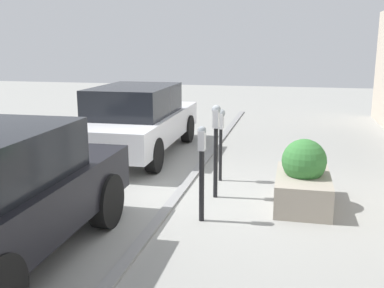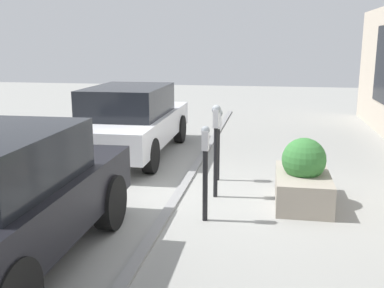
{
  "view_description": "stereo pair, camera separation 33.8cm",
  "coord_description": "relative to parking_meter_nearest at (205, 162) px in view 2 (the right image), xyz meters",
  "views": [
    {
      "loc": [
        -6.92,
        -1.71,
        2.48
      ],
      "look_at": [
        0.0,
        -0.15,
        0.89
      ],
      "focal_mm": 42.0,
      "sensor_mm": 36.0,
      "label": 1
    },
    {
      "loc": [
        -6.99,
        -1.38,
        2.48
      ],
      "look_at": [
        0.0,
        -0.15,
        0.89
      ],
      "focal_mm": 42.0,
      "sensor_mm": 36.0,
      "label": 2
    }
  ],
  "objects": [
    {
      "name": "planter_box",
      "position": [
        0.98,
        -1.41,
        -0.45
      ],
      "size": [
        1.5,
        0.83,
        1.05
      ],
      "color": "#A39989",
      "rests_on": "ground_plane"
    },
    {
      "name": "parking_meter_middle",
      "position": [
        1.97,
        0.05,
        0.1
      ],
      "size": [
        0.17,
        0.15,
        1.33
      ],
      "color": "black",
      "rests_on": "ground_plane"
    },
    {
      "name": "parked_car_middle",
      "position": [
        3.58,
        2.22,
        -0.05
      ],
      "size": [
        4.63,
        1.85,
        1.56
      ],
      "rotation": [
        0.0,
        0.0,
        0.01
      ],
      "color": "silver",
      "rests_on": "ground_plane"
    },
    {
      "name": "parking_meter_nearest",
      "position": [
        0.0,
        0.0,
        0.0
      ],
      "size": [
        0.14,
        0.12,
        1.38
      ],
      "color": "black",
      "rests_on": "ground_plane"
    },
    {
      "name": "parking_meter_second",
      "position": [
        1.04,
        -0.02,
        0.18
      ],
      "size": [
        0.17,
        0.15,
        1.53
      ],
      "color": "black",
      "rests_on": "ground_plane"
    },
    {
      "name": "curb_strip",
      "position": [
        1.0,
        0.6,
        -0.84
      ],
      "size": [
        19.0,
        0.16,
        0.04
      ],
      "color": "gray",
      "rests_on": "ground_plane"
    },
    {
      "name": "ground_plane",
      "position": [
        1.0,
        0.52,
        -0.86
      ],
      "size": [
        40.0,
        40.0,
        0.0
      ],
      "primitive_type": "plane",
      "color": "#999993"
    }
  ]
}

